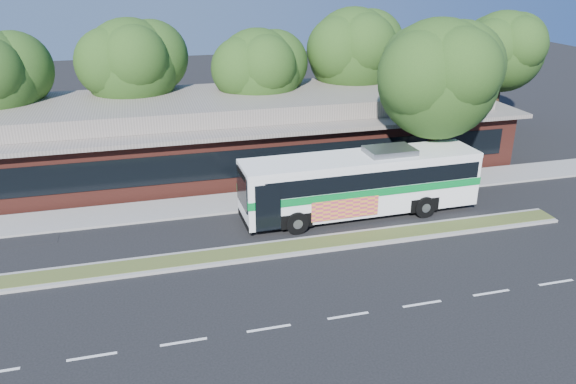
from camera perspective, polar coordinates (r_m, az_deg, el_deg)
ground at (r=25.30m, az=2.11°, el=-6.22°), size 120.00×120.00×0.00m
median_strip at (r=25.77m, az=1.73°, el=-5.46°), size 26.00×1.10×0.15m
sidewalk at (r=30.84m, az=-1.35°, el=-0.64°), size 44.00×2.60×0.12m
plaza_building at (r=36.25m, az=-3.86°, el=6.30°), size 33.20×11.20×4.45m
lamp_post at (r=32.48m, az=15.57°, el=8.72°), size 0.93×0.18×9.07m
tree_bg_b at (r=37.84m, az=-15.04°, el=12.52°), size 6.69×6.00×9.00m
tree_bg_c at (r=37.80m, az=-2.52°, el=12.38°), size 6.24×5.60×8.26m
tree_bg_d at (r=40.71m, az=7.16°, el=14.11°), size 6.91×6.20×9.37m
tree_bg_e at (r=42.50m, az=15.33°, el=12.94°), size 6.47×5.80×8.50m
tree_bg_f at (r=46.54m, az=21.37°, el=13.37°), size 6.69×6.00×8.92m
transit_bus at (r=28.61m, az=7.49°, el=1.30°), size 12.32×3.09×3.44m
sidewalk_tree at (r=31.69m, az=15.61°, el=11.34°), size 7.13×6.40×9.54m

